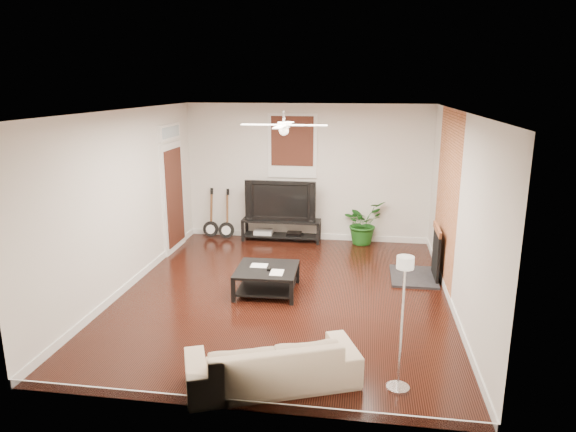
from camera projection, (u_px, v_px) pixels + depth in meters
The scene contains 14 objects.
room at pixel (284, 206), 7.66m from camera, with size 5.01×6.01×2.81m.
brick_accent at pixel (446, 198), 8.25m from camera, with size 0.02×2.20×2.80m, color #B26539.
fireplace at pixel (424, 252), 8.53m from camera, with size 0.80×1.10×0.92m, color black.
window_back at pixel (292, 146), 10.41m from camera, with size 1.00×0.06×1.30m, color #3F1A11.
door_left at pixel (173, 187), 9.87m from camera, with size 0.08×1.00×2.50m, color white.
tv_stand at pixel (281, 230), 10.68m from camera, with size 1.62×0.43×0.45m, color black.
tv at pixel (281, 200), 10.54m from camera, with size 1.45×0.19×0.83m, color black.
coffee_table at pixel (267, 280), 8.03m from camera, with size 0.93×0.93×0.39m, color black.
sofa at pixel (272, 361), 5.54m from camera, with size 1.84×0.72×0.54m, color tan.
floor_lamp at pixel (402, 325), 5.32m from camera, with size 0.25×0.25×1.50m, color white, non-canonical shape.
potted_plant at pixel (363, 223), 10.43m from camera, with size 0.80×0.69×0.88m, color #1B5819.
guitar_left at pixel (210, 214), 10.80m from camera, with size 0.33×0.23×1.06m, color black, non-canonical shape.
guitar_right at pixel (226, 214), 10.72m from camera, with size 0.33×0.23×1.06m, color black, non-canonical shape.
ceiling_fan at pixel (284, 125), 7.36m from camera, with size 1.24×1.24×0.32m, color white, non-canonical shape.
Camera 1 is at (1.17, -7.36, 3.17)m, focal length 32.05 mm.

